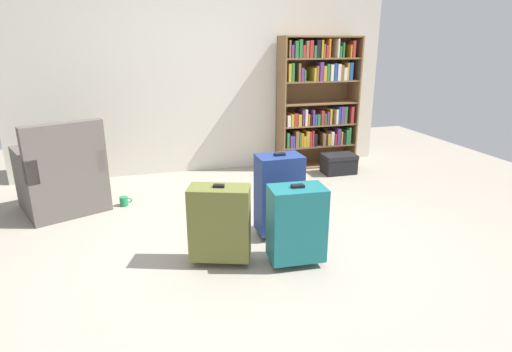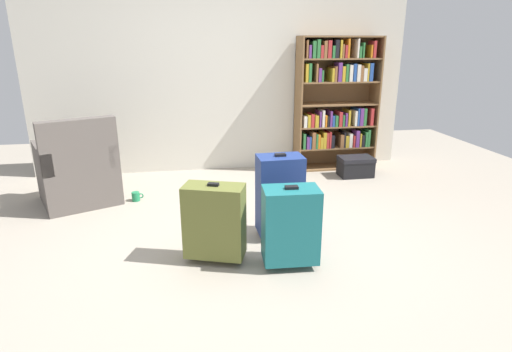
{
  "view_description": "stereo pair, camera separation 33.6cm",
  "coord_description": "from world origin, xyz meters",
  "px_view_note": "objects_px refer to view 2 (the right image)",
  "views": [
    {
      "loc": [
        -0.79,
        -2.95,
        1.59
      ],
      "look_at": [
        0.07,
        0.13,
        0.55
      ],
      "focal_mm": 29.26,
      "sensor_mm": 36.0,
      "label": 1
    },
    {
      "loc": [
        -0.46,
        -3.02,
        1.59
      ],
      "look_at": [
        0.07,
        0.13,
        0.55
      ],
      "focal_mm": 29.26,
      "sensor_mm": 36.0,
      "label": 2
    }
  ],
  "objects_px": {
    "armchair": "(78,173)",
    "suitcase_teal": "(291,225)",
    "mug": "(136,196)",
    "suitcase_navy_blue": "(280,194)",
    "bookshelf": "(336,101)",
    "suitcase_olive": "(215,221)",
    "storage_box": "(356,166)"
  },
  "relations": [
    {
      "from": "armchair",
      "to": "suitcase_teal",
      "type": "relative_size",
      "value": 1.48
    },
    {
      "from": "armchair",
      "to": "mug",
      "type": "bearing_deg",
      "value": -6.34
    },
    {
      "from": "suitcase_olive",
      "to": "suitcase_teal",
      "type": "height_order",
      "value": "suitcase_teal"
    },
    {
      "from": "armchair",
      "to": "mug",
      "type": "height_order",
      "value": "armchair"
    },
    {
      "from": "suitcase_olive",
      "to": "mug",
      "type": "bearing_deg",
      "value": 117.81
    },
    {
      "from": "suitcase_navy_blue",
      "to": "suitcase_olive",
      "type": "xyz_separation_m",
      "value": [
        -0.56,
        -0.33,
        -0.05
      ]
    },
    {
      "from": "suitcase_navy_blue",
      "to": "suitcase_olive",
      "type": "relative_size",
      "value": 1.17
    },
    {
      "from": "bookshelf",
      "to": "suitcase_navy_blue",
      "type": "distance_m",
      "value": 2.24
    },
    {
      "from": "bookshelf",
      "to": "suitcase_navy_blue",
      "type": "height_order",
      "value": "bookshelf"
    },
    {
      "from": "bookshelf",
      "to": "mug",
      "type": "height_order",
      "value": "bookshelf"
    },
    {
      "from": "suitcase_navy_blue",
      "to": "suitcase_teal",
      "type": "height_order",
      "value": "suitcase_navy_blue"
    },
    {
      "from": "mug",
      "to": "storage_box",
      "type": "bearing_deg",
      "value": 9.19
    },
    {
      "from": "bookshelf",
      "to": "suitcase_teal",
      "type": "xyz_separation_m",
      "value": [
        -1.16,
        -2.36,
        -0.55
      ]
    },
    {
      "from": "suitcase_navy_blue",
      "to": "suitcase_teal",
      "type": "bearing_deg",
      "value": -93.21
    },
    {
      "from": "suitcase_teal",
      "to": "bookshelf",
      "type": "bearing_deg",
      "value": 63.85
    },
    {
      "from": "storage_box",
      "to": "suitcase_navy_blue",
      "type": "height_order",
      "value": "suitcase_navy_blue"
    },
    {
      "from": "mug",
      "to": "armchair",
      "type": "bearing_deg",
      "value": 173.66
    },
    {
      "from": "bookshelf",
      "to": "suitcase_olive",
      "type": "bearing_deg",
      "value": -127.61
    },
    {
      "from": "bookshelf",
      "to": "storage_box",
      "type": "distance_m",
      "value": 0.86
    },
    {
      "from": "mug",
      "to": "suitcase_teal",
      "type": "height_order",
      "value": "suitcase_teal"
    },
    {
      "from": "storage_box",
      "to": "suitcase_navy_blue",
      "type": "xyz_separation_m",
      "value": [
        -1.29,
        -1.46,
        0.25
      ]
    },
    {
      "from": "bookshelf",
      "to": "suitcase_teal",
      "type": "relative_size",
      "value": 2.64
    },
    {
      "from": "armchair",
      "to": "storage_box",
      "type": "bearing_deg",
      "value": 6.48
    },
    {
      "from": "armchair",
      "to": "bookshelf",
      "type": "bearing_deg",
      "value": 14.44
    },
    {
      "from": "storage_box",
      "to": "suitcase_navy_blue",
      "type": "relative_size",
      "value": 0.56
    },
    {
      "from": "armchair",
      "to": "storage_box",
      "type": "distance_m",
      "value": 3.15
    },
    {
      "from": "suitcase_teal",
      "to": "mug",
      "type": "bearing_deg",
      "value": 129.42
    },
    {
      "from": "armchair",
      "to": "suitcase_olive",
      "type": "relative_size",
      "value": 1.49
    },
    {
      "from": "armchair",
      "to": "suitcase_navy_blue",
      "type": "bearing_deg",
      "value": -31.08
    },
    {
      "from": "bookshelf",
      "to": "suitcase_navy_blue",
      "type": "relative_size",
      "value": 2.26
    },
    {
      "from": "suitcase_olive",
      "to": "suitcase_teal",
      "type": "relative_size",
      "value": 1.0
    },
    {
      "from": "armchair",
      "to": "suitcase_teal",
      "type": "distance_m",
      "value": 2.41
    }
  ]
}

